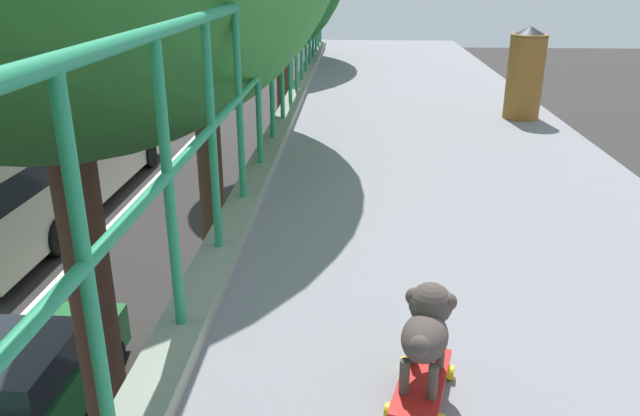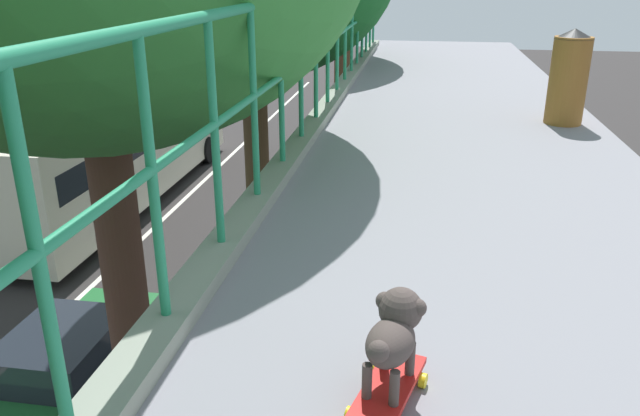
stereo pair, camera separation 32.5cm
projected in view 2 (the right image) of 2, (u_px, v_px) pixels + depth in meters
name	position (u px, v px, depth m)	size (l,w,h in m)	color
car_green_fifth	(75.00, 368.00, 9.88)	(1.74, 4.13, 1.54)	#236B32
city_bus	(121.00, 144.00, 18.59)	(2.66, 11.82, 3.11)	beige
toy_skateboard	(388.00, 389.00, 2.23)	(0.29, 0.48, 0.08)	red
small_dog	(394.00, 330.00, 2.19)	(0.23, 0.38, 0.33)	#4F413D
litter_bin	(569.00, 76.00, 6.19)	(0.38, 0.38, 0.95)	#955E26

